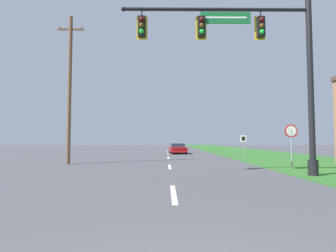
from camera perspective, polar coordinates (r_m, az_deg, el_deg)
The scene contains 7 objects.
grass_verge_right at distance 33.80m, azimuth 18.12°, elevation -5.65°, with size 10.00×110.00×0.04m.
road_center_line at distance 24.07m, azimuth 0.08°, elevation -6.94°, with size 0.16×34.80×0.01m.
signal_mast at distance 13.11m, azimuth 19.40°, elevation 13.58°, with size 8.93×0.47×8.52m.
car_ahead at distance 31.92m, azimuth 2.08°, elevation -4.91°, with size 2.11×4.69×1.19m.
stop_sign at distance 16.92m, azimuth 25.25°, elevation -1.99°, with size 0.76×0.07×2.50m.
route_sign_post at distance 24.70m, azimuth 16.07°, elevation -3.19°, with size 0.55×0.06×2.03m.
utility_pole_near at distance 19.51m, azimuth -20.63°, elevation 7.96°, with size 1.80×0.26×10.27m.
Camera 1 is at (-0.24, -2.01, 1.63)m, focal length 28.00 mm.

